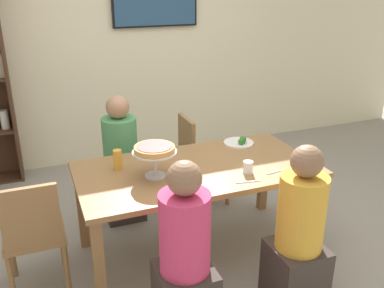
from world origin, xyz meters
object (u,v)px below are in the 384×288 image
(beer_glass_amber_tall, at_px, (118,160))
(deep_dish_pizza_stand, at_px, (154,151))
(dining_table, at_px, (197,177))
(cutlery_knife_near, at_px, (248,182))
(chair_head_west, at_px, (34,232))
(diner_far_left, at_px, (122,167))
(diner_near_right, at_px, (298,241))
(chair_far_right, at_px, (197,155))
(water_glass_clear_far, at_px, (311,160))
(water_glass_clear_near, at_px, (248,167))
(television, at_px, (155,1))
(salad_plate_near_diner, at_px, (240,142))
(cutlery_fork_near, at_px, (276,172))
(salad_plate_far_diner, at_px, (161,150))
(diner_near_left, at_px, (185,263))

(beer_glass_amber_tall, bearing_deg, deep_dish_pizza_stand, -45.30)
(dining_table, bearing_deg, beer_glass_amber_tall, 161.63)
(cutlery_knife_near, bearing_deg, chair_head_west, 177.17)
(diner_far_left, bearing_deg, diner_near_right, 27.79)
(dining_table, height_order, cutlery_knife_near, cutlery_knife_near)
(diner_far_left, distance_m, chair_far_right, 0.73)
(chair_head_west, xyz_separation_m, water_glass_clear_far, (1.99, -0.25, 0.31))
(water_glass_clear_near, bearing_deg, television, 89.08)
(chair_far_right, distance_m, water_glass_clear_near, 1.03)
(water_glass_clear_far, bearing_deg, chair_head_west, 172.73)
(dining_table, relative_size, water_glass_clear_near, 19.67)
(chair_far_right, bearing_deg, diner_far_left, -88.54)
(beer_glass_amber_tall, bearing_deg, cutlery_knife_near, -34.37)
(deep_dish_pizza_stand, relative_size, salad_plate_near_diner, 1.23)
(cutlery_fork_near, bearing_deg, television, 85.48)
(dining_table, distance_m, chair_far_right, 0.84)
(diner_far_left, relative_size, salad_plate_far_diner, 4.98)
(diner_far_left, bearing_deg, salad_plate_near_diner, 65.03)
(salad_plate_near_diner, bearing_deg, water_glass_clear_far, -65.53)
(cutlery_knife_near, bearing_deg, deep_dish_pizza_stand, 160.21)
(chair_far_right, xyz_separation_m, water_glass_clear_far, (0.48, -1.06, 0.31))
(diner_near_right, relative_size, deep_dish_pizza_stand, 3.63)
(chair_head_west, height_order, beer_glass_amber_tall, beer_glass_amber_tall)
(salad_plate_far_diner, bearing_deg, diner_near_right, -65.10)
(diner_near_left, relative_size, water_glass_clear_far, 10.64)
(chair_head_west, xyz_separation_m, salad_plate_far_diner, (1.03, 0.44, 0.27))
(diner_near_right, height_order, water_glass_clear_near, diner_near_right)
(diner_far_left, xyz_separation_m, diner_near_right, (0.81, -1.53, 0.00))
(diner_near_right, bearing_deg, dining_table, 26.16)
(diner_near_left, height_order, water_glass_clear_far, diner_near_left)
(diner_near_right, height_order, salad_plate_near_diner, diner_near_right)
(cutlery_knife_near, bearing_deg, beer_glass_amber_tall, 155.07)
(diner_near_left, height_order, diner_near_right, same)
(salad_plate_far_diner, relative_size, cutlery_fork_near, 1.28)
(beer_glass_amber_tall, height_order, water_glass_clear_near, beer_glass_amber_tall)
(dining_table, relative_size, diner_far_left, 1.55)
(chair_head_west, relative_size, cutlery_fork_near, 4.83)
(diner_near_right, bearing_deg, cutlery_fork_near, -14.19)
(diner_near_right, xyz_separation_m, salad_plate_far_diner, (-0.55, 1.18, 0.27))
(deep_dish_pizza_stand, xyz_separation_m, water_glass_clear_far, (1.13, -0.26, -0.14))
(dining_table, distance_m, salad_plate_far_diner, 0.43)
(chair_head_west, relative_size, chair_far_right, 1.00)
(diner_near_right, relative_size, chair_far_right, 1.32)
(chair_head_west, bearing_deg, diner_near_left, -39.83)
(diner_near_right, height_order, water_glass_clear_far, diner_near_right)
(cutlery_knife_near, bearing_deg, salad_plate_near_diner, 76.94)
(water_glass_clear_near, height_order, cutlery_knife_near, water_glass_clear_near)
(dining_table, distance_m, cutlery_fork_near, 0.59)
(chair_head_west, bearing_deg, television, 54.49)
(water_glass_clear_far, height_order, cutlery_fork_near, water_glass_clear_far)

